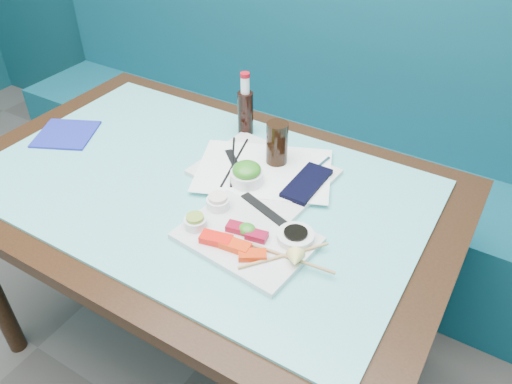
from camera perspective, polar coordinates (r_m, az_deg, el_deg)
The scene contains 34 objects.
booth_bench at distance 2.21m, azimuth 7.17°, elevation 4.21°, with size 3.00×0.56×1.17m.
dining_table at distance 1.45m, azimuth -6.30°, elevation -1.88°, with size 1.40×0.90×0.75m.
glass_top at distance 1.40m, azimuth -6.54°, elevation 0.88°, with size 1.22×0.76×0.01m, color #62C4C3.
sashimi_plate at distance 1.20m, azimuth -1.07°, elevation -5.30°, with size 0.31×0.22×0.02m, color silver.
salmon_left at distance 1.18m, azimuth -4.58°, elevation -5.38°, with size 0.08×0.04×0.02m, color #F91509.
salmon_mid at distance 1.16m, azimuth -2.39°, elevation -6.14°, with size 0.07×0.03×0.02m, color #F43409.
salmon_right at distance 1.14m, azimuth -0.40°, elevation -7.23°, with size 0.06×0.03×0.02m, color red.
tuna_left at distance 1.21m, azimuth -2.16°, elevation -4.09°, with size 0.05×0.03×0.02m, color maroon.
tuna_right at distance 1.18m, azimuth 0.08°, elevation -5.01°, with size 0.05×0.03×0.02m, color maroon.
seaweed_garnish at distance 1.20m, azimuth -1.03°, elevation -4.25°, with size 0.04×0.04×0.02m, color #30861F.
ramekin_wasabi at distance 1.22m, azimuth -6.94°, elevation -3.48°, with size 0.06×0.06×0.02m, color white.
wasabi_fill at distance 1.21m, azimuth -6.99°, elevation -2.91°, with size 0.04×0.04×0.01m, color olive.
ramekin_ginger at distance 1.27m, azimuth -4.35°, elevation -1.26°, with size 0.06×0.06×0.02m, color white.
ginger_fill at distance 1.26m, azimuth -4.39°, elevation -0.64°, with size 0.05×0.05×0.01m, color #F5DDC9.
soy_dish at distance 1.18m, azimuth 4.54°, elevation -5.07°, with size 0.09×0.09×0.02m, color white.
soy_fill at distance 1.18m, azimuth 4.57°, elevation -4.66°, with size 0.06×0.06×0.01m, color black.
lemon_wedge at distance 1.11m, azimuth 4.50°, elevation -7.71°, with size 0.04×0.04×0.03m, color #FFE978.
chopstick_sleeve at distance 1.27m, azimuth 0.87°, elevation -1.95°, with size 0.16×0.02×0.00m, color black.
wooden_chopstick_a at distance 1.14m, azimuth 3.24°, elevation -7.25°, with size 0.01×0.01×0.22m, color tan.
wooden_chopstick_b at distance 1.14m, azimuth 3.68°, elevation -7.42°, with size 0.01×0.01×0.23m, color #A67B4E.
serving_tray at distance 1.41m, azimuth 0.90°, elevation 2.28°, with size 0.36×0.27×0.01m, color silver.
paper_placemat at distance 1.41m, azimuth 0.91°, elevation 2.54°, with size 0.37×0.26×0.00m, color white.
seaweed_bowl at distance 1.35m, azimuth -1.06°, elevation 1.67°, with size 0.09×0.09×0.04m, color white.
seaweed_salad at distance 1.34m, azimuth -1.07°, elevation 2.56°, with size 0.08×0.08×0.04m, color #2F7F1D.
cola_glass at distance 1.41m, azimuth 2.42°, elevation 5.59°, with size 0.06×0.06×0.13m, color black.
navy_pouch at distance 1.36m, azimuth 5.83°, elevation 1.02°, with size 0.08×0.17×0.01m, color black.
fork at distance 1.44m, azimuth 7.48°, elevation 3.18°, with size 0.01×0.01×0.08m, color white.
black_chopstick_a at distance 1.45m, azimuth -2.69°, elevation 3.58°, with size 0.01×0.01×0.25m, color black.
black_chopstick_b at distance 1.44m, azimuth -2.42°, elevation 3.49°, with size 0.01×0.01×0.25m, color black.
tray_sleeve at distance 1.44m, azimuth -2.55°, elevation 3.49°, with size 0.02×0.13×0.00m, color black.
cola_bottle_body at distance 1.58m, azimuth -1.21°, elevation 8.99°, with size 0.05×0.05×0.14m, color black.
cola_bottle_neck at distance 1.53m, azimuth -1.26°, elevation 12.13°, with size 0.03×0.03×0.05m, color white.
cola_bottle_cap at distance 1.52m, azimuth -1.27°, elevation 13.23°, with size 0.03×0.03×0.01m, color #B40B18.
blue_napkin at distance 1.71m, azimuth -20.88°, elevation 6.21°, with size 0.17×0.17×0.01m, color navy.
Camera 1 is at (0.71, 0.58, 1.59)m, focal length 35.00 mm.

